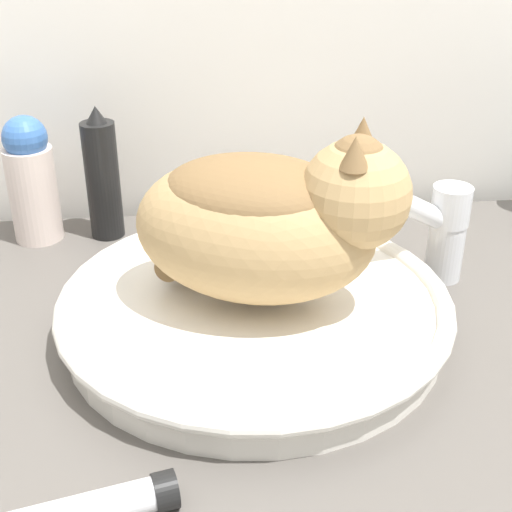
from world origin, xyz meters
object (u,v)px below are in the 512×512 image
(lotion_bottle_white, at_px, (31,180))
(faucet, at_px, (442,228))
(hairspray_can_black, at_px, (103,178))
(cat, at_px, (269,217))
(cream_tube, at_px, (86,511))

(lotion_bottle_white, bearing_deg, faucet, -18.30)
(faucet, distance_m, hairspray_can_black, 0.44)
(cat, height_order, lotion_bottle_white, cat)
(cat, distance_m, lotion_bottle_white, 0.38)
(cat, bearing_deg, lotion_bottle_white, 157.91)
(cat, xyz_separation_m, cream_tube, (-0.17, -0.25, -0.12))
(faucet, height_order, lotion_bottle_white, lotion_bottle_white)
(cat, height_order, hairspray_can_black, cat)
(cat, relative_size, hairspray_can_black, 1.67)
(hairspray_can_black, bearing_deg, cream_tube, -87.24)
(hairspray_can_black, xyz_separation_m, cream_tube, (0.02, -0.50, -0.07))
(lotion_bottle_white, relative_size, cream_tube, 1.16)
(hairspray_can_black, bearing_deg, faucet, -22.06)
(cat, bearing_deg, hairspray_can_black, 146.76)
(hairspray_can_black, xyz_separation_m, lotion_bottle_white, (-0.09, 0.00, 0.00))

